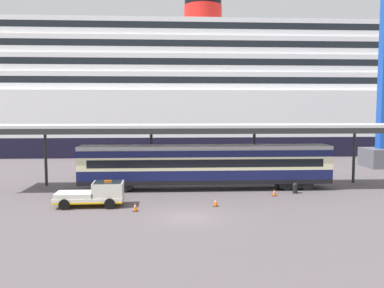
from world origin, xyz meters
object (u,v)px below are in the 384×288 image
(traffic_cone_near, at_px, (135,207))
(service_truck, at_px, (96,194))
(cruise_ship, at_px, (171,94))
(train_carriage, at_px, (205,165))
(quay_bollard, at_px, (295,188))
(traffic_cone_far, at_px, (274,192))
(traffic_cone_mid, at_px, (216,202))

(traffic_cone_near, bearing_deg, service_truck, 150.60)
(cruise_ship, xyz_separation_m, traffic_cone_near, (-3.02, -46.28, -9.80))
(service_truck, bearing_deg, traffic_cone_near, -29.40)
(traffic_cone_near, bearing_deg, train_carriage, 53.89)
(cruise_ship, bearing_deg, quay_bollard, -75.28)
(train_carriage, distance_m, service_truck, 11.06)
(cruise_ship, bearing_deg, service_truck, -97.87)
(cruise_ship, xyz_separation_m, traffic_cone_far, (8.51, -41.56, -9.83))
(cruise_ship, bearing_deg, traffic_cone_near, -93.73)
(service_truck, bearing_deg, traffic_cone_mid, -3.49)
(cruise_ship, distance_m, quay_bollard, 43.01)
(traffic_cone_near, xyz_separation_m, traffic_cone_far, (11.53, 4.72, -0.03))
(traffic_cone_near, bearing_deg, cruise_ship, 86.27)
(traffic_cone_mid, bearing_deg, traffic_cone_near, -168.74)
(traffic_cone_far, distance_m, quay_bollard, 2.38)
(cruise_ship, relative_size, service_truck, 27.81)
(cruise_ship, height_order, traffic_cone_near, cruise_ship)
(cruise_ship, xyz_separation_m, traffic_cone_mid, (3.04, -45.07, -9.79))
(cruise_ship, xyz_separation_m, quay_bollard, (10.65, -40.54, -9.62))
(traffic_cone_mid, distance_m, quay_bollard, 8.86)
(cruise_ship, distance_m, traffic_cone_far, 43.55)
(cruise_ship, height_order, traffic_cone_mid, cruise_ship)
(traffic_cone_far, xyz_separation_m, quay_bollard, (2.14, 1.02, 0.21))
(traffic_cone_near, bearing_deg, traffic_cone_far, 22.26)
(cruise_ship, relative_size, traffic_cone_far, 236.68)
(traffic_cone_mid, height_order, quay_bollard, quay_bollard)
(traffic_cone_mid, bearing_deg, cruise_ship, 93.86)
(service_truck, height_order, traffic_cone_mid, service_truck)
(traffic_cone_near, distance_m, traffic_cone_far, 12.46)
(train_carriage, xyz_separation_m, traffic_cone_mid, (0.19, -6.84, -1.96))
(traffic_cone_mid, bearing_deg, train_carriage, 91.55)
(service_truck, bearing_deg, quay_bollard, 13.31)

